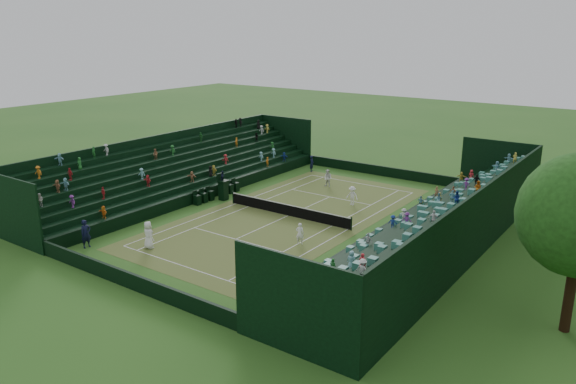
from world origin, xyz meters
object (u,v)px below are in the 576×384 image
at_px(player_near_west, 148,235).
at_px(player_far_east, 352,196).
at_px(umpire_chair, 223,187).
at_px(player_far_west, 328,178).
at_px(player_near_east, 300,234).
at_px(tennis_net, 288,210).

xyz_separation_m(player_near_west, player_far_east, (6.51, 16.59, -0.14)).
xyz_separation_m(umpire_chair, player_far_west, (5.27, 8.84, -0.28)).
xyz_separation_m(umpire_chair, player_far_east, (9.92, 5.19, -0.29)).
distance_m(player_near_west, player_far_west, 20.32).
height_order(player_far_west, player_far_east, player_far_west).
bearing_deg(player_far_west, player_near_east, -63.24).
relative_size(umpire_chair, player_near_east, 1.67).
bearing_deg(player_near_east, player_far_east, -103.54).
distance_m(tennis_net, player_near_east, 6.16).
height_order(player_near_east, player_far_east, player_far_east).
distance_m(tennis_net, umpire_chair, 7.20).
relative_size(player_near_east, player_far_east, 0.95).
relative_size(tennis_net, umpire_chair, 4.46).
relative_size(player_near_west, player_far_west, 1.15).
xyz_separation_m(player_near_west, player_near_east, (7.97, 6.61, -0.18)).
distance_m(player_near_west, player_near_east, 10.35).
distance_m(tennis_net, player_far_west, 9.34).
distance_m(umpire_chair, player_near_west, 11.90).
bearing_deg(player_far_west, player_far_east, -35.48).
height_order(umpire_chair, player_near_east, umpire_chair).
bearing_deg(player_near_west, umpire_chair, -62.79).
bearing_deg(player_near_east, player_near_west, 17.83).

